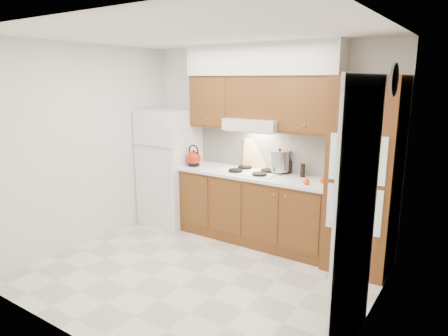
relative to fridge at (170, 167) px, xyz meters
name	(u,v)px	position (x,y,z in m)	size (l,w,h in m)	color
floor	(199,274)	(1.41, -1.14, -0.86)	(3.60, 3.60, 0.00)	beige
ceiling	(196,33)	(1.41, -1.14, 1.74)	(3.60, 3.60, 0.00)	white
wall_back	(264,143)	(1.41, 0.36, 0.44)	(3.60, 0.02, 2.60)	white
wall_left	(88,146)	(-0.40, -1.14, 0.44)	(0.02, 3.00, 2.60)	white
wall_right	(372,186)	(3.21, -1.14, 0.44)	(0.02, 3.00, 2.60)	white
fridge	(170,167)	(0.00, 0.00, 0.00)	(0.75, 0.72, 1.72)	white
base_cabinets	(254,208)	(1.43, 0.06, -0.41)	(2.11, 0.60, 0.90)	brown
countertop	(254,175)	(1.43, 0.05, 0.06)	(2.13, 0.62, 0.04)	white
backsplash	(265,149)	(1.43, 0.34, 0.36)	(2.11, 0.03, 0.56)	white
oven_cabinet	(364,176)	(2.85, 0.03, 0.24)	(0.70, 0.65, 2.20)	brown
upper_cab_left	(215,101)	(0.69, 0.19, 0.99)	(0.63, 0.33, 0.70)	brown
upper_cab_right	(311,105)	(2.12, 0.19, 0.99)	(0.73, 0.33, 0.70)	brown
range_hood	(255,124)	(1.38, 0.13, 0.71)	(0.75, 0.45, 0.15)	silver
upper_cab_over_hood	(258,97)	(1.38, 0.19, 1.06)	(0.75, 0.33, 0.55)	brown
soffit	(261,59)	(1.43, 0.18, 1.54)	(2.13, 0.36, 0.40)	silver
cooktop	(252,172)	(1.38, 0.07, 0.09)	(0.74, 0.50, 0.01)	white
doorway	(356,228)	(3.19, -1.49, 0.19)	(0.02, 0.90, 2.10)	black
wall_clock	(394,80)	(3.19, -0.59, 1.29)	(0.30, 0.30, 0.02)	#3F3833
kettle	(194,158)	(0.49, -0.05, 0.19)	(0.20, 0.20, 0.20)	#991F0B
cutting_board	(255,154)	(1.29, 0.31, 0.28)	(0.33, 0.02, 0.44)	tan
stock_pot	(279,161)	(1.70, 0.24, 0.24)	(0.26, 0.26, 0.27)	#ACABB0
condiment_a	(284,167)	(1.76, 0.25, 0.17)	(0.05, 0.05, 0.18)	black
condiment_b	(290,167)	(1.82, 0.31, 0.16)	(0.05, 0.05, 0.17)	black
condiment_c	(303,170)	(2.04, 0.21, 0.17)	(0.06, 0.06, 0.17)	black
orange_near	(306,181)	(2.22, -0.11, 0.12)	(0.07, 0.07, 0.07)	#E14A0B
orange_far	(322,180)	(2.36, 0.06, 0.12)	(0.07, 0.07, 0.07)	#FF510D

